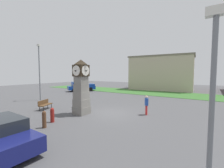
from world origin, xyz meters
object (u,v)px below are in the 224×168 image
at_px(clock_tower, 81,88).
at_px(pickup_truck, 81,86).
at_px(street_lamp_far_side, 39,69).
at_px(street_lamp_near_road, 213,88).
at_px(car_by_building, 1,135).
at_px(bollard_near_tower, 23,127).
at_px(bollard_far_row, 52,115).
at_px(bollard_mid_row, 44,119).
at_px(bench, 45,104).
at_px(pedestrian_near_bench, 146,104).

relative_size(clock_tower, pickup_truck, 0.85).
bearing_deg(street_lamp_far_side, pickup_truck, 105.65).
bearing_deg(street_lamp_near_road, car_by_building, -163.68).
xyz_separation_m(bollard_near_tower, bollard_far_row, (-0.78, 2.38, -0.01)).
distance_m(bollard_mid_row, bench, 5.47).
distance_m(car_by_building, pickup_truck, 22.96).
relative_size(clock_tower, bollard_far_row, 4.48).
relative_size(clock_tower, pedestrian_near_bench, 2.85).
relative_size(bollard_near_tower, car_by_building, 0.26).
height_order(bollard_mid_row, street_lamp_far_side, street_lamp_far_side).
distance_m(clock_tower, bollard_mid_row, 4.11).
xyz_separation_m(street_lamp_near_road, street_lamp_far_side, (-18.63, 5.96, 1.02)).
relative_size(bollard_mid_row, car_by_building, 0.27).
distance_m(bollard_mid_row, street_lamp_near_road, 9.25).
xyz_separation_m(bollard_near_tower, pedestrian_near_bench, (4.10, 8.02, 0.40)).
bearing_deg(clock_tower, street_lamp_near_road, -24.36).
height_order(clock_tower, pedestrian_near_bench, clock_tower).
bearing_deg(bollard_mid_row, car_by_building, -66.99).
xyz_separation_m(clock_tower, pedestrian_near_bench, (4.74, 2.90, -1.35)).
xyz_separation_m(bench, street_lamp_far_side, (-5.12, 2.54, 3.60)).
height_order(bollard_far_row, street_lamp_far_side, street_lamp_far_side).
bearing_deg(street_lamp_far_side, bollard_mid_row, -29.22).
height_order(bollard_near_tower, car_by_building, car_by_building).
bearing_deg(bollard_near_tower, street_lamp_far_side, 145.44).
distance_m(clock_tower, pedestrian_near_bench, 5.71).
height_order(clock_tower, street_lamp_far_side, street_lamp_far_side).
bearing_deg(pickup_truck, bench, -57.90).
bearing_deg(street_lamp_far_side, bollard_far_row, -26.03).
height_order(pickup_truck, street_lamp_near_road, street_lamp_near_road).
xyz_separation_m(clock_tower, bench, (-4.21, -0.79, -1.76)).
distance_m(bench, pedestrian_near_bench, 9.68).
distance_m(pickup_truck, pedestrian_near_bench, 19.16).
distance_m(pickup_truck, bench, 14.99).
bearing_deg(bollard_far_row, street_lamp_far_side, 153.97).
distance_m(bollard_mid_row, pedestrian_near_bench, 7.90).
bearing_deg(street_lamp_far_side, bench, -26.38).
bearing_deg(bollard_near_tower, pickup_truck, 126.96).
bearing_deg(bench, car_by_building, -44.38).
height_order(bollard_mid_row, bollard_far_row, bollard_mid_row).
distance_m(clock_tower, bollard_far_row, 3.25).
bearing_deg(bollard_far_row, clock_tower, 86.93).
bearing_deg(pedestrian_near_bench, bollard_mid_row, -123.14).
bearing_deg(car_by_building, clock_tower, 103.86).
bearing_deg(street_lamp_near_road, bollard_far_row, 171.13).
xyz_separation_m(bollard_far_row, pedestrian_near_bench, (4.88, 5.64, 0.41)).
height_order(pedestrian_near_bench, street_lamp_far_side, street_lamp_far_side).
bearing_deg(pedestrian_near_bench, bollard_far_row, -130.91).
height_order(clock_tower, car_by_building, clock_tower).
bearing_deg(street_lamp_near_road, clock_tower, 155.64).
bearing_deg(street_lamp_near_road, street_lamp_far_side, 162.26).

